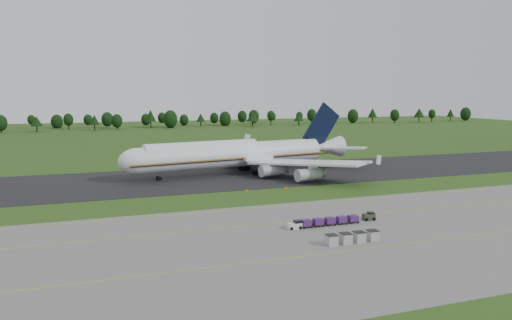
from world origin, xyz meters
name	(u,v)px	position (x,y,z in m)	size (l,w,h in m)	color
ground	(249,198)	(0.00, 0.00, 0.00)	(600.00, 600.00, 0.00)	#284815
apron	(319,241)	(0.00, -34.00, 0.03)	(300.00, 52.00, 0.06)	slate
taxiway	(215,177)	(0.00, 28.00, 0.04)	(300.00, 40.00, 0.08)	black
apron_markings	(300,229)	(0.00, -26.98, 0.06)	(300.00, 30.20, 0.01)	#C6A40B
tree_line	(149,119)	(8.73, 219.66, 6.19)	(528.47, 23.15, 11.87)	black
aircraft	(237,154)	(7.60, 31.79, 5.70)	(71.41, 68.50, 19.97)	white
baggage_train	(323,222)	(4.42, -26.57, 0.80)	(13.40, 1.42, 1.37)	silver
utility_cart	(369,217)	(14.13, -25.84, 0.63)	(2.24, 1.50, 1.17)	#303727
uld_row	(353,238)	(4.19, -36.90, 0.89)	(8.87, 1.67, 1.65)	#9F9F9F
edge_markers	(266,190)	(6.44, 5.91, 0.27)	(10.31, 0.30, 0.60)	#DA6806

